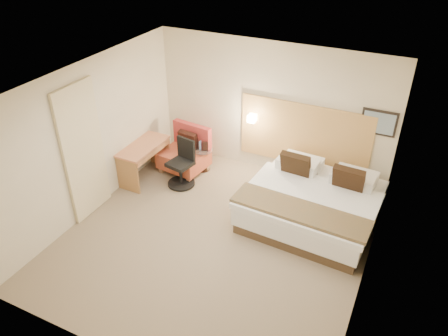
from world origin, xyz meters
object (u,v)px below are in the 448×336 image
at_px(bed, 313,202).
at_px(side_table, 203,158).
at_px(desk, 144,152).
at_px(lounge_chair, 186,153).
at_px(desk_chair, 182,167).

distance_m(bed, side_table, 2.58).
distance_m(bed, desk, 3.43).
relative_size(lounge_chair, side_table, 1.69).
bearing_deg(bed, side_table, 166.47).
bearing_deg(desk, desk_chair, 8.14).
xyz_separation_m(desk, desk_chair, (0.79, 0.11, -0.19)).
distance_m(bed, desk_chair, 2.63).
relative_size(side_table, desk_chair, 0.61).
relative_size(bed, lounge_chair, 2.35).
distance_m(bed, lounge_chair, 2.89).
bearing_deg(lounge_chair, bed, -9.78).
relative_size(bed, desk, 1.93).
bearing_deg(desk_chair, bed, 0.74).
bearing_deg(desk_chair, lounge_chair, 112.69).
xyz_separation_m(lounge_chair, desk, (-0.57, -0.64, 0.21)).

